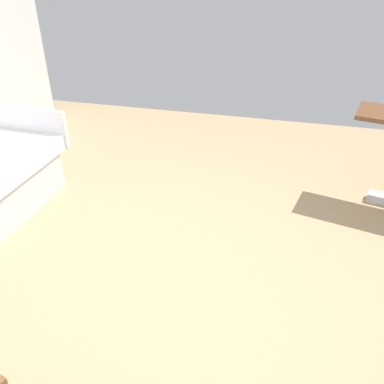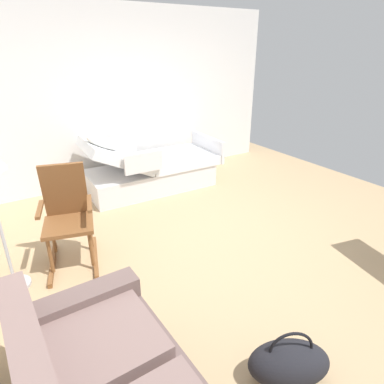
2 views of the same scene
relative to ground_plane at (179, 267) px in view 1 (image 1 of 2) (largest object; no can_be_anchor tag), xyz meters
name	(u,v)px [view 1 (image 1 of 2)]	position (x,y,z in m)	size (l,w,h in m)	color
ground_plane	(179,267)	(0.00, 0.00, 0.00)	(6.25, 6.25, 0.00)	tan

